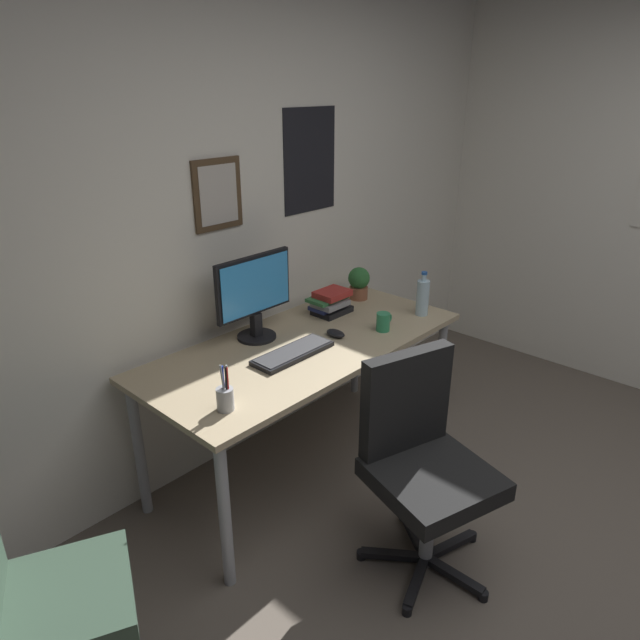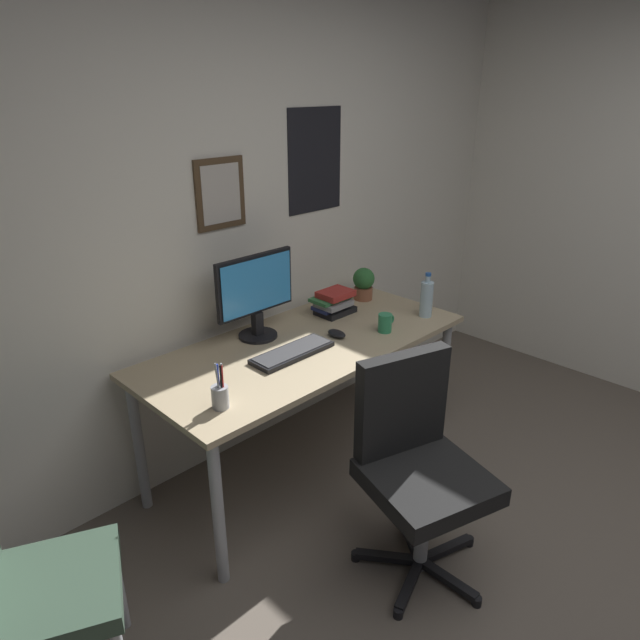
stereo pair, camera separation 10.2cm
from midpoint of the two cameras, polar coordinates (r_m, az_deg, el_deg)
The scene contains 12 objects.
wall_back at distance 3.04m, azimuth -8.31°, elevation 10.13°, with size 4.40×0.10×2.60m.
desk at distance 2.89m, azimuth -2.47°, elevation -3.54°, with size 1.72×0.76×0.75m.
office_chair at distance 2.45m, azimuth 8.97°, elevation -13.28°, with size 0.58×0.59×0.95m.
side_chair at distance 2.15m, azimuth -28.02°, elevation -23.10°, with size 0.56×0.56×0.88m.
monitor at distance 2.84m, azimuth -7.64°, elevation 2.62°, with size 0.46×0.20×0.43m.
keyboard at distance 2.73m, azimuth -3.80°, elevation -3.32°, with size 0.43×0.15×0.03m.
computer_mouse at distance 2.91m, azimuth 0.58°, elevation -1.36°, with size 0.06×0.11×0.04m.
water_bottle at distance 3.20m, azimuth 9.40°, elevation 2.31°, with size 0.07×0.07×0.25m.
coffee_mug_near at distance 2.99m, azimuth 5.43°, elevation -0.18°, with size 0.11×0.07×0.10m.
potted_plant at distance 3.40m, azimuth 3.07°, elevation 3.83°, with size 0.13×0.13×0.20m.
pen_cup at distance 2.31m, azimuth -10.79°, elevation -7.70°, with size 0.07×0.07×0.20m.
book_stack_left at distance 3.18m, azimuth 0.13°, elevation 1.77°, with size 0.24×0.17×0.14m.
Camera 1 is at (-1.90, -0.12, 1.96)m, focal length 31.79 mm.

